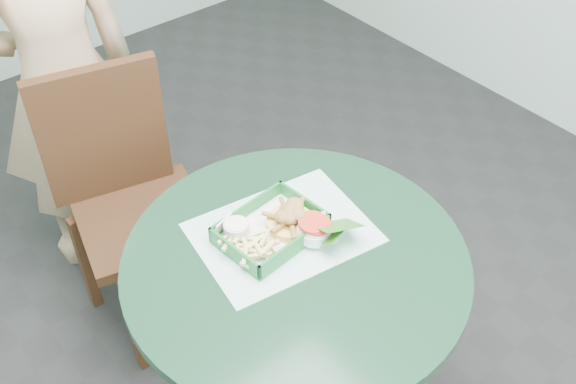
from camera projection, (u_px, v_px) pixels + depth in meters
cafe_table at (295, 307)px, 1.74m from camera, size 0.84×0.84×0.75m
dining_chair at (127, 188)px, 2.15m from camera, size 0.40×0.40×0.93m
diner_person at (62, 80)px, 2.21m from camera, size 0.57×0.39×1.52m
placemat at (283, 238)px, 1.69m from camera, size 0.47×0.38×0.00m
food_basket at (271, 237)px, 1.67m from camera, size 0.25×0.18×0.05m
crab_sandwich at (291, 223)px, 1.66m from camera, size 0.12×0.12×0.07m
fries_pile at (248, 248)px, 1.61m from camera, size 0.12×0.13×0.04m
sauce_ramekin at (236, 231)px, 1.63m from camera, size 0.06×0.06×0.04m
garnish_cup at (319, 237)px, 1.63m from camera, size 0.13×0.13×0.05m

